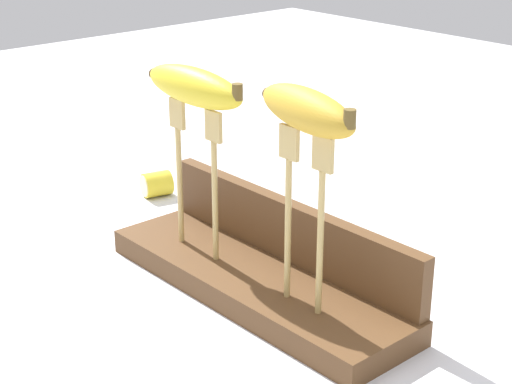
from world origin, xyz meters
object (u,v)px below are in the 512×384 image
at_px(banana_raised_left, 194,86).
at_px(banana_raised_right, 307,110).
at_px(fork_stand_left, 196,165).
at_px(fork_stand_right, 304,205).
at_px(banana_chunk_near, 156,184).

bearing_deg(banana_raised_left, banana_raised_right, 0.00).
distance_m(fork_stand_left, fork_stand_right, 0.18).
bearing_deg(banana_raised_left, banana_chunk_near, 156.21).
distance_m(banana_raised_right, banana_chunk_near, 0.50).
xyz_separation_m(fork_stand_right, banana_chunk_near, (-0.43, 0.11, -0.13)).
distance_m(banana_raised_left, banana_raised_right, 0.18).
bearing_deg(banana_chunk_near, banana_raised_right, -14.15).
height_order(fork_stand_right, banana_chunk_near, fork_stand_right).
relative_size(fork_stand_right, banana_chunk_near, 3.91).
bearing_deg(banana_raised_right, banana_chunk_near, 165.85).
bearing_deg(fork_stand_left, banana_raised_left, 179.03).
bearing_deg(fork_stand_left, fork_stand_right, -0.00).
xyz_separation_m(banana_raised_left, banana_chunk_near, (-0.24, 0.11, -0.22)).
xyz_separation_m(fork_stand_right, banana_raised_right, (-0.00, 0.00, 0.10)).
relative_size(fork_stand_left, banana_chunk_near, 3.69).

